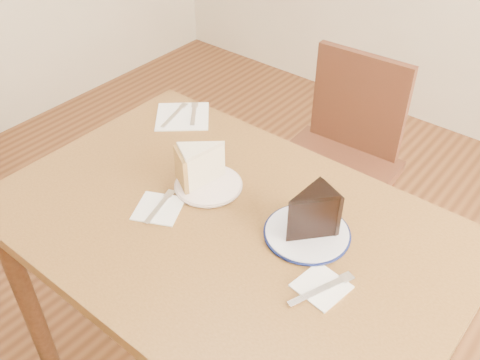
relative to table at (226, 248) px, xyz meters
The scene contains 13 objects.
table is the anchor object (origin of this frame).
chair_far 0.75m from the table, 96.07° to the left, with size 0.45×0.45×0.87m.
plate_cream 0.18m from the table, 148.72° to the left, with size 0.18×0.18×0.01m, color white.
plate_navy 0.23m from the table, 25.46° to the left, with size 0.21×0.21×0.01m, color white.
carrot_cake 0.23m from the table, 149.95° to the left, with size 0.09×0.12×0.10m, color white, non-canonical shape.
chocolate_cake 0.27m from the table, 23.34° to the left, with size 0.08×0.12×0.12m, color black, non-canonical shape.
napkin_cream 0.21m from the table, 156.02° to the right, with size 0.12×0.12×0.00m, color white.
napkin_navy 0.32m from the table, ahead, with size 0.11×0.11×0.00m, color white.
napkin_spare 0.54m from the table, 145.89° to the left, with size 0.17×0.17×0.00m, color white.
fork_cream 0.21m from the table, 156.80° to the right, with size 0.01×0.14×0.00m, color silver.
knife_navy 0.33m from the table, ahead, with size 0.02×0.17×0.00m, color white.
fork_spare 0.53m from the table, 141.82° to the left, with size 0.01×0.14×0.00m, color silver.
knife_spare 0.54m from the table, 148.77° to the left, with size 0.01×0.16×0.00m, color silver.
Camera 1 is at (0.66, -0.75, 1.69)m, focal length 40.00 mm.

